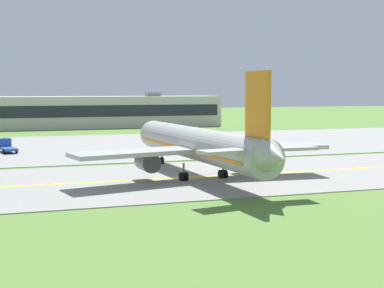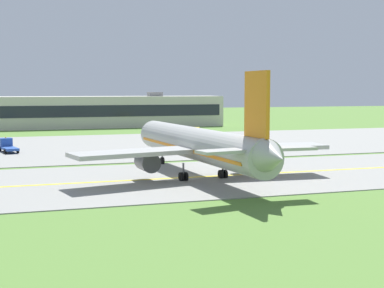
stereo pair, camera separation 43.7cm
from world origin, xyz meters
name	(u,v)px [view 1 (the left image)]	position (x,y,z in m)	size (l,w,h in m)	color
ground_plane	(185,178)	(0.00, 0.00, 0.00)	(500.00, 500.00, 0.00)	#517A33
taxiway_strip	(185,178)	(0.00, 0.00, 0.05)	(240.00, 28.00, 0.10)	gray
apron_pad	(169,144)	(10.00, 42.00, 0.05)	(140.00, 52.00, 0.10)	gray
taxiway_centreline	(185,178)	(0.00, 0.00, 0.11)	(220.00, 0.60, 0.01)	yellow
airplane_lead	(199,145)	(1.69, -0.31, 4.13)	(32.43, 39.66, 12.70)	#ADADA8
service_truck_fuel	(6,146)	(-20.88, 36.75, 1.18)	(3.46, 6.70, 2.59)	#264CA5
service_truck_catering	(191,133)	(17.21, 49.74, 1.53)	(4.83, 6.20, 2.60)	yellow
terminal_building	(110,112)	(7.81, 96.51, 4.49)	(64.71, 12.79, 10.14)	beige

